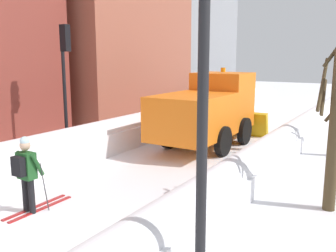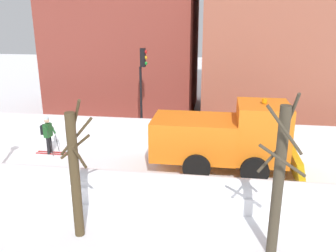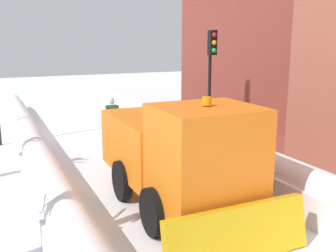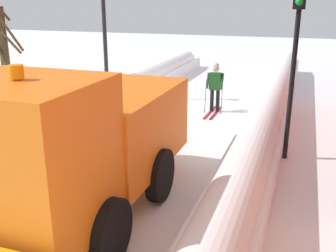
% 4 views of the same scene
% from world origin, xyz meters
% --- Properties ---
extents(ground_plane, '(80.00, 80.00, 0.00)m').
position_xyz_m(ground_plane, '(0.00, 10.00, 0.00)').
color(ground_plane, white).
extents(snowbank_left, '(1.10, 36.00, 1.25)m').
position_xyz_m(snowbank_left, '(-2.89, 10.00, 0.59)').
color(snowbank_left, white).
rests_on(snowbank_left, ground).
extents(snowbank_right, '(1.10, 36.00, 1.05)m').
position_xyz_m(snowbank_right, '(2.89, 10.00, 0.46)').
color(snowbank_right, white).
rests_on(snowbank_right, ground).
extents(plow_truck, '(3.20, 5.98, 3.12)m').
position_xyz_m(plow_truck, '(-0.08, 9.78, 1.48)').
color(plow_truck, orange).
rests_on(plow_truck, ground).
extents(skier, '(0.62, 1.80, 1.81)m').
position_xyz_m(skier, '(-0.78, 1.66, 1.00)').
color(skier, black).
rests_on(skier, ground).
extents(traffic_light_pole, '(0.28, 0.42, 4.64)m').
position_xyz_m(traffic_light_pole, '(-3.52, 5.58, 3.24)').
color(traffic_light_pole, black).
rests_on(traffic_light_pole, ground).
extents(bare_tree_near, '(0.74, 1.02, 4.16)m').
position_xyz_m(bare_tree_near, '(5.12, 5.49, 1.98)').
color(bare_tree_near, '#473822').
rests_on(bare_tree_near, ground).
extents(bare_tree_mid, '(0.95, 1.16, 4.52)m').
position_xyz_m(bare_tree_mid, '(5.19, 10.99, 2.19)').
color(bare_tree_mid, '#433A2C').
rests_on(bare_tree_mid, ground).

